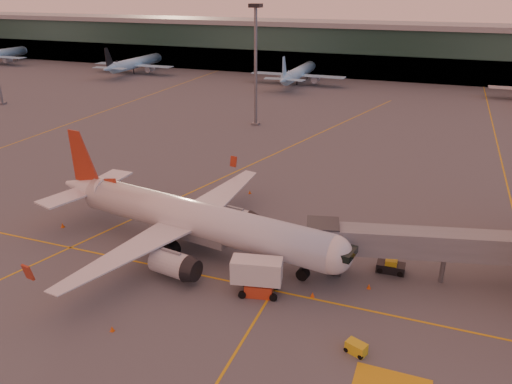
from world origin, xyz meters
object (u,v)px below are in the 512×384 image
(catering_truck, at_px, (257,275))
(pushback_tug, at_px, (391,266))
(main_airplane, at_px, (190,219))
(gpu_cart, at_px, (356,348))

(catering_truck, xyz_separation_m, pushback_tug, (12.21, 9.11, -1.60))
(main_airplane, distance_m, gpu_cart, 24.62)
(pushback_tug, bearing_deg, main_airplane, -173.12)
(main_airplane, relative_size, pushback_tug, 13.19)
(catering_truck, height_order, pushback_tug, catering_truck)
(catering_truck, height_order, gpu_cart, catering_truck)
(main_airplane, bearing_deg, catering_truck, -20.72)
(main_airplane, distance_m, catering_truck, 12.27)
(gpu_cart, xyz_separation_m, pushback_tug, (1.20, 14.47, 0.13))
(catering_truck, relative_size, pushback_tug, 1.77)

